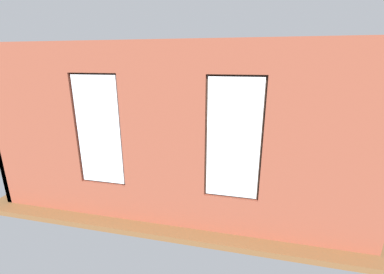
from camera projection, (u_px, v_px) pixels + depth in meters
The scene contains 20 objects.
ground_plane at pixel (197, 166), 7.11m from camera, with size 7.30×6.18×0.10m, color brown.
brick_wall_with_windows at pixel (163, 142), 4.14m from camera, with size 6.70×0.30×3.05m.
white_wall_right at pixel (81, 106), 7.18m from camera, with size 0.10×5.18×3.05m, color white.
couch_by_window at pixel (165, 187), 5.13m from camera, with size 1.90×0.87×0.80m.
couch_left at pixel (305, 171), 5.89m from camera, with size 0.92×1.86×0.80m.
coffee_table at pixel (194, 147), 7.36m from camera, with size 1.21×0.76×0.41m.
cup_ceramic at pixel (196, 146), 7.21m from camera, with size 0.07×0.07×0.08m, color silver.
candle_jar at pixel (180, 144), 7.30m from camera, with size 0.08×0.08×0.11m, color #B7333D.
remote_gray at pixel (189, 144), 7.47m from camera, with size 0.05×0.17×0.02m, color #59595B.
remote_silver at pixel (194, 145), 7.34m from camera, with size 0.05×0.17×0.02m, color #B2B2B7.
media_console at pixel (100, 146), 7.73m from camera, with size 1.08×0.42×0.58m, color black.
tv_flatscreen at pixel (98, 124), 7.54m from camera, with size 1.17×0.20×0.76m.
potted_plant_by_left_couch at pixel (280, 151), 7.26m from camera, with size 0.29×0.29×0.45m.
potted_plant_near_tv at pixel (96, 142), 6.56m from camera, with size 0.95×1.01×1.44m.
potted_plant_corner_near_left at pixel (295, 131), 8.30m from camera, with size 0.81×0.76×1.16m.
potted_plant_beside_window_right at pixel (84, 173), 5.35m from camera, with size 1.01×0.98×1.33m.
potted_plant_foreground_right at pixel (136, 117), 9.37m from camera, with size 0.97×0.98×1.23m.
potted_plant_mid_room_small at pixel (226, 145), 7.37m from camera, with size 0.45×0.45×0.63m.
potted_plant_between_couches at pixel (236, 177), 4.77m from camera, with size 0.81×0.91×1.32m.
potted_plant_corner_far_left at pixel (336, 180), 4.23m from camera, with size 1.15×1.12×1.61m.
Camera 1 is at (-1.33, 6.45, 2.77)m, focal length 24.00 mm.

